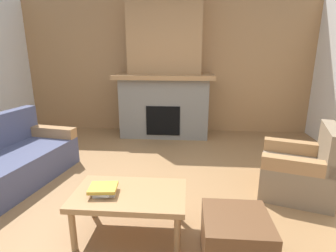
% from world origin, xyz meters
% --- Properties ---
extents(ground, '(9.00, 9.00, 0.00)m').
position_xyz_m(ground, '(0.00, 0.00, 0.00)').
color(ground, olive).
extents(wall_back_wood_panel, '(6.00, 0.12, 2.70)m').
position_xyz_m(wall_back_wood_panel, '(0.00, 3.00, 1.35)').
color(wall_back_wood_panel, '#A87A4C').
rests_on(wall_back_wood_panel, ground).
extents(fireplace, '(1.90, 0.82, 2.70)m').
position_xyz_m(fireplace, '(0.00, 2.62, 1.16)').
color(fireplace, gray).
rests_on(fireplace, ground).
extents(couch, '(1.13, 1.91, 0.85)m').
position_xyz_m(couch, '(-1.81, 0.28, 0.29)').
color(couch, '#474C6B').
rests_on(couch, ground).
extents(armchair, '(0.96, 0.96, 0.85)m').
position_xyz_m(armchair, '(1.80, 0.36, 0.29)').
color(armchair, '#847056').
rests_on(armchair, ground).
extents(coffee_table, '(1.00, 0.60, 0.43)m').
position_xyz_m(coffee_table, '(-0.04, -0.52, 0.38)').
color(coffee_table, '#A87A4C').
rests_on(coffee_table, ground).
extents(ottoman, '(0.52, 0.52, 0.40)m').
position_xyz_m(ottoman, '(0.87, -0.77, 0.20)').
color(ottoman, brown).
rests_on(ottoman, ground).
extents(book_stack_near_edge, '(0.26, 0.23, 0.07)m').
position_xyz_m(book_stack_near_edge, '(-0.26, -0.56, 0.47)').
color(book_stack_near_edge, beige).
rests_on(book_stack_near_edge, coffee_table).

